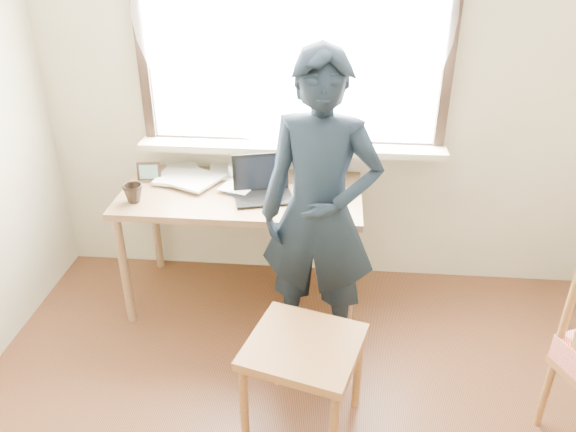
# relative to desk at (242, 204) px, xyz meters

# --- Properties ---
(room_shell) EXTENTS (3.52, 4.02, 2.61)m
(room_shell) POSITION_rel_desk_xyz_m (0.45, -1.43, 0.96)
(room_shell) COLOR beige
(room_shell) RESTS_ON ground
(desk) EXTENTS (1.40, 0.70, 0.75)m
(desk) POSITION_rel_desk_xyz_m (0.00, 0.00, 0.00)
(desk) COLOR olive
(desk) RESTS_ON ground
(laptop) EXTENTS (0.38, 0.34, 0.22)m
(laptop) POSITION_rel_desk_xyz_m (0.13, -0.03, 0.13)
(laptop) COLOR black
(laptop) RESTS_ON desk
(mug_white) EXTENTS (0.16, 0.16, 0.09)m
(mug_white) POSITION_rel_desk_xyz_m (-0.05, 0.19, 0.12)
(mug_white) COLOR white
(mug_white) RESTS_ON desk
(mug_dark) EXTENTS (0.16, 0.16, 0.10)m
(mug_dark) POSITION_rel_desk_xyz_m (-0.58, -0.18, 0.13)
(mug_dark) COLOR black
(mug_dark) RESTS_ON desk
(mouse) EXTENTS (0.10, 0.07, 0.04)m
(mouse) POSITION_rel_desk_xyz_m (0.48, -0.10, 0.10)
(mouse) COLOR black
(mouse) RESTS_ON desk
(desk_clutter) EXTENTS (0.92, 0.50, 0.03)m
(desk_clutter) POSITION_rel_desk_xyz_m (-0.15, 0.15, 0.09)
(desk_clutter) COLOR white
(desk_clutter) RESTS_ON desk
(book_a) EXTENTS (0.28, 0.30, 0.02)m
(book_a) POSITION_rel_desk_xyz_m (-0.47, 0.20, 0.09)
(book_a) COLOR white
(book_a) RESTS_ON desk
(book_b) EXTENTS (0.26, 0.30, 0.02)m
(book_b) POSITION_rel_desk_xyz_m (0.36, 0.22, 0.09)
(book_b) COLOR white
(book_b) RESTS_ON desk
(picture_frame) EXTENTS (0.14, 0.04, 0.11)m
(picture_frame) POSITION_rel_desk_xyz_m (-0.58, 0.10, 0.13)
(picture_frame) COLOR black
(picture_frame) RESTS_ON desk
(work_chair) EXTENTS (0.59, 0.58, 0.50)m
(work_chair) POSITION_rel_desk_xyz_m (0.43, -0.99, -0.25)
(work_chair) COLOR #976231
(work_chair) RESTS_ON ground
(person) EXTENTS (0.66, 0.49, 1.67)m
(person) POSITION_rel_desk_xyz_m (0.47, -0.40, 0.17)
(person) COLOR black
(person) RESTS_ON ground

